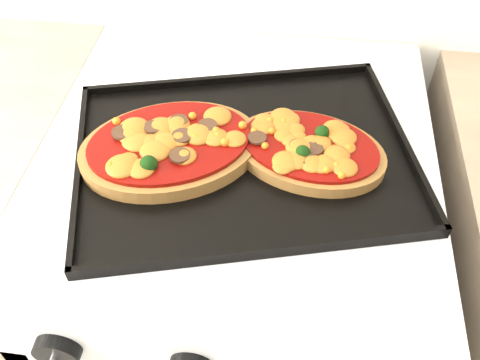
% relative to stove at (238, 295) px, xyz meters
% --- Properties ---
extents(stove, '(0.60, 0.60, 0.91)m').
position_rel_stove_xyz_m(stove, '(0.00, 0.00, 0.00)').
color(stove, silver).
rests_on(stove, floor).
extents(control_panel, '(0.60, 0.02, 0.09)m').
position_rel_stove_xyz_m(control_panel, '(0.00, -0.31, 0.40)').
color(control_panel, silver).
rests_on(control_panel, stove).
extents(knob_left, '(0.06, 0.02, 0.06)m').
position_rel_stove_xyz_m(knob_left, '(-0.17, -0.33, 0.40)').
color(knob_left, black).
rests_on(knob_left, control_panel).
extents(baking_tray, '(0.55, 0.46, 0.02)m').
position_rel_stove_xyz_m(baking_tray, '(0.02, -0.04, 0.47)').
color(baking_tray, black).
rests_on(baking_tray, stove).
extents(pizza_left, '(0.31, 0.27, 0.04)m').
position_rel_stove_xyz_m(pizza_left, '(-0.09, -0.05, 0.48)').
color(pizza_left, olive).
rests_on(pizza_left, baking_tray).
extents(pizza_right, '(0.25, 0.20, 0.03)m').
position_rel_stove_xyz_m(pizza_right, '(0.11, -0.03, 0.48)').
color(pizza_right, olive).
rests_on(pizza_right, baking_tray).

